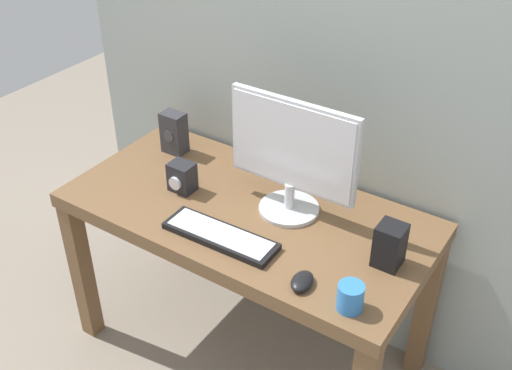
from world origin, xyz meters
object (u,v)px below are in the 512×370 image
mouse (302,281)px  audio_controller (182,177)px  coffee_mug (350,297)px  speaker_right (390,245)px  monitor (292,155)px  speaker_left (174,133)px  keyboard_primary (220,236)px  desk (247,230)px

mouse → audio_controller: (-0.65, 0.21, 0.04)m
coffee_mug → audio_controller: bearing=165.2°
speaker_right → audio_controller: size_ratio=1.32×
monitor → coffee_mug: monitor is taller
speaker_left → coffee_mug: speaker_left is taller
speaker_left → monitor: bearing=-8.3°
mouse → speaker_right: (0.18, 0.25, 0.06)m
keyboard_primary → speaker_left: bearing=143.8°
mouse → audio_controller: audio_controller is taller
keyboard_primary → speaker_right: (0.54, 0.20, 0.06)m
coffee_mug → speaker_left: bearing=157.5°
monitor → keyboard_primary: 0.38m
speaker_right → coffee_mug: 0.26m
keyboard_primary → mouse: bearing=-7.5°
monitor → coffee_mug: 0.56m
desk → monitor: size_ratio=2.77×
coffee_mug → speaker_right: bearing=87.0°
keyboard_primary → coffee_mug: 0.53m
desk → mouse: (0.38, -0.24, 0.12)m
monitor → audio_controller: (-0.41, -0.12, -0.17)m
keyboard_primary → desk: bearing=96.9°
mouse → audio_controller: bearing=153.9°
audio_controller → monitor: bearing=16.1°
speaker_right → coffee_mug: size_ratio=1.71×
audio_controller → mouse: bearing=-17.8°
keyboard_primary → speaker_left: size_ratio=2.33×
keyboard_primary → speaker_right: 0.58m
speaker_right → monitor: bearing=169.2°
speaker_left → keyboard_primary: bearing=-36.2°
speaker_right → audio_controller: (-0.84, -0.04, -0.02)m
keyboard_primary → audio_controller: bearing=151.5°
speaker_right → audio_controller: speaker_right is taller
monitor → keyboard_primary: bearing=-111.8°
monitor → speaker_left: (-0.62, 0.09, -0.14)m
audio_controller → coffee_mug: size_ratio=1.30×
keyboard_primary → mouse: mouse is taller
mouse → speaker_left: bearing=145.7°
keyboard_primary → coffee_mug: (0.52, -0.05, 0.03)m
speaker_right → speaker_left: bearing=170.7°
speaker_left → coffee_mug: bearing=-22.5°
monitor → mouse: (0.24, -0.33, -0.22)m
monitor → audio_controller: 0.46m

